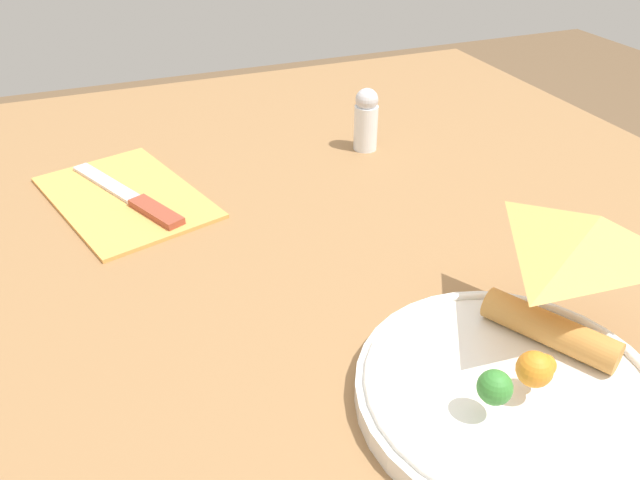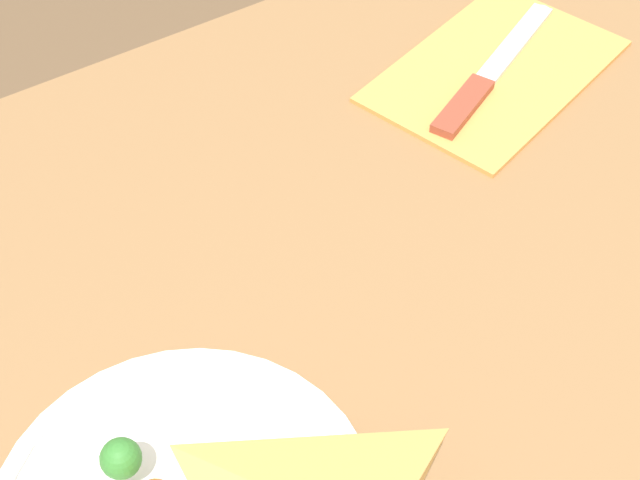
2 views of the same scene
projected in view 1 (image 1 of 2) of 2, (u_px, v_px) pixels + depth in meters
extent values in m
cube|color=olive|center=(412.00, 280.00, 0.58)|extent=(1.19, 0.84, 0.03)
cube|color=#382D23|center=(427.00, 244.00, 1.32)|extent=(0.06, 0.06, 0.73)
cube|color=#382D23|center=(57.00, 329.00, 1.09)|extent=(0.06, 0.06, 0.73)
cylinder|color=white|center=(509.00, 394.00, 0.43)|extent=(0.21, 0.21, 0.02)
torus|color=white|center=(511.00, 384.00, 0.42)|extent=(0.20, 0.20, 0.01)
pyramid|color=#DBA351|center=(514.00, 374.00, 0.42)|extent=(0.15, 0.15, 0.02)
cylinder|color=#C68942|center=(550.00, 329.00, 0.45)|extent=(0.10, 0.07, 0.02)
sphere|color=orange|center=(545.00, 365.00, 0.40)|extent=(0.02, 0.02, 0.02)
sphere|color=orange|center=(535.00, 369.00, 0.40)|extent=(0.02, 0.02, 0.02)
sphere|color=#388433|center=(495.00, 387.00, 0.38)|extent=(0.02, 0.02, 0.02)
cube|color=#E59E4C|center=(125.00, 197.00, 0.67)|extent=(0.24, 0.19, 0.00)
cube|color=#99422D|center=(156.00, 212.00, 0.64)|extent=(0.07, 0.05, 0.01)
cube|color=silver|center=(107.00, 183.00, 0.69)|extent=(0.12, 0.07, 0.00)
ellipsoid|color=silver|center=(82.00, 168.00, 0.72)|extent=(0.03, 0.02, 0.00)
cylinder|color=white|center=(366.00, 128.00, 0.77)|extent=(0.03, 0.03, 0.06)
sphere|color=silver|center=(367.00, 100.00, 0.75)|extent=(0.03, 0.03, 0.03)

